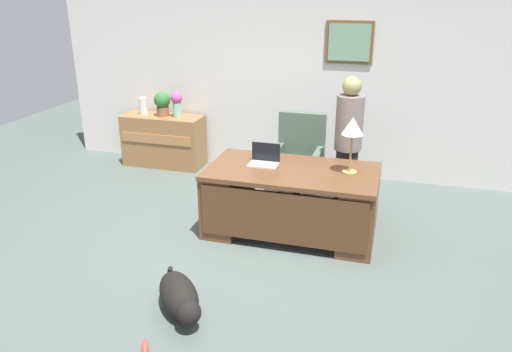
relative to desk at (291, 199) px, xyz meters
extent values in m
plane|color=#4C5651|center=(-0.47, -0.57, -0.41)|extent=(12.00, 12.00, 0.00)
cube|color=silver|center=(-0.47, 2.03, 0.94)|extent=(7.00, 0.12, 2.70)
cube|color=brown|center=(0.32, 1.95, 1.48)|extent=(0.63, 0.03, 0.56)
cube|color=gray|center=(0.32, 1.93, 1.48)|extent=(0.55, 0.01, 0.48)
cube|color=brown|center=(0.00, 0.03, 0.32)|extent=(1.83, 1.00, 0.05)
cube|color=brown|center=(-0.73, 0.03, -0.06)|extent=(0.36, 0.94, 0.70)
cube|color=brown|center=(0.73, 0.03, -0.06)|extent=(0.36, 0.94, 0.70)
cube|color=#4E2F1C|center=(0.00, -0.44, -0.02)|extent=(1.73, 0.04, 0.56)
cube|color=olive|center=(-2.35, 1.68, -0.02)|extent=(1.21, 0.48, 0.77)
cube|color=#A16F40|center=(-2.35, 1.43, 0.07)|extent=(1.11, 0.02, 0.14)
cube|color=#475B4C|center=(-0.13, 0.96, -0.04)|extent=(0.60, 0.58, 0.18)
cylinder|color=black|center=(-0.13, 0.96, -0.27)|extent=(0.10, 0.10, 0.28)
cylinder|color=black|center=(-0.13, 0.96, -0.38)|extent=(0.52, 0.52, 0.05)
cube|color=#475B4C|center=(-0.13, 1.20, 0.37)|extent=(0.60, 0.12, 0.63)
cube|color=#475B4C|center=(-0.39, 0.96, 0.16)|extent=(0.08, 0.50, 0.22)
cube|color=#475B4C|center=(0.13, 0.96, 0.16)|extent=(0.08, 0.50, 0.22)
cylinder|color=#262323|center=(0.50, 0.79, -0.01)|extent=(0.26, 0.26, 0.79)
cylinder|color=slate|center=(0.50, 0.79, 0.70)|extent=(0.32, 0.32, 0.64)
sphere|color=#918853|center=(0.50, 0.79, 1.13)|extent=(0.22, 0.22, 0.22)
ellipsoid|color=black|center=(-0.60, -1.65, -0.26)|extent=(0.63, 0.68, 0.30)
sphere|color=black|center=(-0.40, -1.90, -0.22)|extent=(0.20, 0.20, 0.20)
cylinder|color=black|center=(-0.80, -1.41, -0.24)|extent=(0.13, 0.14, 0.21)
cube|color=#B2B5BA|center=(-0.33, 0.07, 0.35)|extent=(0.32, 0.22, 0.01)
cube|color=black|center=(-0.33, 0.18, 0.46)|extent=(0.32, 0.01, 0.21)
cylinder|color=#9E8447|center=(0.60, 0.08, 0.35)|extent=(0.16, 0.16, 0.02)
cylinder|color=#9E8447|center=(0.60, 0.08, 0.57)|extent=(0.02, 0.02, 0.40)
cone|color=silver|center=(0.60, 0.08, 0.86)|extent=(0.22, 0.22, 0.18)
cylinder|color=#86C0A5|center=(-2.10, 1.68, 0.47)|extent=(0.12, 0.12, 0.22)
sphere|color=#C34794|center=(-2.10, 1.68, 0.65)|extent=(0.17, 0.17, 0.17)
cylinder|color=silver|center=(-2.65, 1.68, 0.49)|extent=(0.13, 0.13, 0.26)
cylinder|color=brown|center=(-2.33, 1.68, 0.43)|extent=(0.18, 0.18, 0.14)
sphere|color=#2F6E33|center=(-2.33, 1.68, 0.60)|extent=(0.24, 0.24, 0.24)
sphere|color=beige|center=(-0.82, -1.31, -0.36)|extent=(0.10, 0.10, 0.10)
ellipsoid|color=#E53F33|center=(-0.65, -2.18, -0.38)|extent=(0.13, 0.18, 0.05)
camera|label=1|loc=(1.02, -4.87, 2.20)|focal=34.81mm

